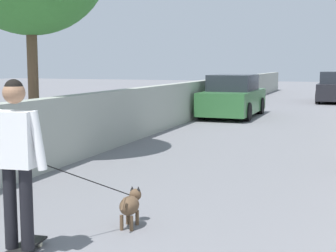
{
  "coord_description": "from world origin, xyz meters",
  "views": [
    {
      "loc": [
        -1.1,
        -2.37,
        1.94
      ],
      "look_at": [
        5.89,
        0.21,
        1.0
      ],
      "focal_mm": 52.86,
      "sensor_mm": 36.0,
      "label": 1
    }
  ],
  "objects_px": {
    "car_near": "(233,97)",
    "car_far": "(336,88)",
    "person_skateboarder": "(16,151)",
    "dog": "(130,204)",
    "skateboard": "(20,250)"
  },
  "relations": [
    {
      "from": "car_far",
      "to": "person_skateboarder",
      "type": "bearing_deg",
      "value": 173.96
    },
    {
      "from": "person_skateboarder",
      "to": "car_far",
      "type": "bearing_deg",
      "value": -6.04
    },
    {
      "from": "skateboard",
      "to": "person_skateboarder",
      "type": "height_order",
      "value": "person_skateboarder"
    },
    {
      "from": "skateboard",
      "to": "person_skateboarder",
      "type": "distance_m",
      "value": 1.02
    },
    {
      "from": "skateboard",
      "to": "car_near",
      "type": "relative_size",
      "value": 0.2
    },
    {
      "from": "dog",
      "to": "car_near",
      "type": "distance_m",
      "value": 12.73
    },
    {
      "from": "dog",
      "to": "car_near",
      "type": "bearing_deg",
      "value": 7.38
    },
    {
      "from": "person_skateboarder",
      "to": "car_far",
      "type": "xyz_separation_m",
      "value": [
        22.42,
        -2.37,
        -0.37
      ]
    },
    {
      "from": "person_skateboarder",
      "to": "car_near",
      "type": "distance_m",
      "value": 13.88
    },
    {
      "from": "person_skateboarder",
      "to": "dog",
      "type": "xyz_separation_m",
      "value": [
        1.23,
        -0.66,
        -0.81
      ]
    },
    {
      "from": "car_near",
      "to": "car_far",
      "type": "xyz_separation_m",
      "value": [
        8.58,
        -3.35,
        0.0
      ]
    },
    {
      "from": "person_skateboarder",
      "to": "car_near",
      "type": "xyz_separation_m",
      "value": [
        13.85,
        0.98,
        -0.37
      ]
    },
    {
      "from": "dog",
      "to": "car_near",
      "type": "height_order",
      "value": "car_near"
    },
    {
      "from": "person_skateboarder",
      "to": "car_near",
      "type": "bearing_deg",
      "value": 4.03
    },
    {
      "from": "car_near",
      "to": "skateboard",
      "type": "bearing_deg",
      "value": -175.97
    }
  ]
}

